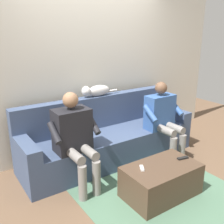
# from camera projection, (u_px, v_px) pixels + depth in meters

# --- Properties ---
(ground_plane) EXTENTS (8.00, 8.00, 0.00)m
(ground_plane) POSITION_uv_depth(u_px,v_px,m) (139.00, 180.00, 3.40)
(ground_plane) COLOR brown
(back_wall) EXTENTS (5.03, 0.06, 2.50)m
(back_wall) POSITION_uv_depth(u_px,v_px,m) (90.00, 71.00, 3.99)
(back_wall) COLOR beige
(back_wall) RESTS_ON ground
(couch) EXTENTS (2.60, 0.76, 0.91)m
(couch) POSITION_uv_depth(u_px,v_px,m) (108.00, 139.00, 3.88)
(couch) COLOR #3D4C6B
(couch) RESTS_ON ground
(coffee_table) EXTENTS (0.87, 0.52, 0.38)m
(coffee_table) POSITION_uv_depth(u_px,v_px,m) (161.00, 180.00, 3.04)
(coffee_table) COLOR #4C3828
(coffee_table) RESTS_ON ground
(person_left_seated) EXTENTS (0.59, 0.55, 1.13)m
(person_left_seated) POSITION_uv_depth(u_px,v_px,m) (163.00, 116.00, 3.85)
(person_left_seated) COLOR #335693
(person_left_seated) RESTS_ON ground
(person_right_seated) EXTENTS (0.58, 0.60, 1.16)m
(person_right_seated) POSITION_uv_depth(u_px,v_px,m) (74.00, 135.00, 3.13)
(person_right_seated) COLOR black
(person_right_seated) RESTS_ON ground
(cat_on_backrest) EXTENTS (0.60, 0.14, 0.17)m
(cat_on_backrest) POSITION_uv_depth(u_px,v_px,m) (96.00, 91.00, 3.84)
(cat_on_backrest) COLOR silver
(cat_on_backrest) RESTS_ON couch
(remote_white) EXTENTS (0.09, 0.12, 0.02)m
(remote_white) POSITION_uv_depth(u_px,v_px,m) (142.00, 168.00, 2.92)
(remote_white) COLOR white
(remote_white) RESTS_ON coffee_table
(remote_black) EXTENTS (0.15, 0.07, 0.02)m
(remote_black) POSITION_uv_depth(u_px,v_px,m) (183.00, 158.00, 3.14)
(remote_black) COLOR black
(remote_black) RESTS_ON coffee_table
(floor_rug) EXTENTS (1.76, 1.79, 0.01)m
(floor_rug) POSITION_uv_depth(u_px,v_px,m) (153.00, 189.00, 3.20)
(floor_rug) COLOR #4C7056
(floor_rug) RESTS_ON ground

